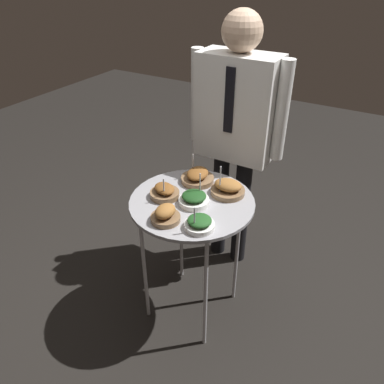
# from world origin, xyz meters

# --- Properties ---
(ground_plane) EXTENTS (8.00, 8.00, 0.00)m
(ground_plane) POSITION_xyz_m (0.00, 0.00, 0.00)
(ground_plane) COLOR black
(serving_cart) EXTENTS (0.63, 0.63, 0.78)m
(serving_cart) POSITION_xyz_m (0.00, 0.00, 0.71)
(serving_cart) COLOR #939399
(serving_cart) RESTS_ON ground_plane
(bowl_roast_center) EXTENTS (0.15, 0.15, 0.13)m
(bowl_roast_center) POSITION_xyz_m (-0.14, -0.04, 0.81)
(bowl_roast_center) COLOR brown
(bowl_roast_center) RESTS_ON serving_cart
(bowl_spinach_near_rim) EXTENTS (0.15, 0.15, 0.16)m
(bowl_spinach_near_rim) POSITION_xyz_m (0.02, -0.02, 0.81)
(bowl_spinach_near_rim) COLOR white
(bowl_spinach_near_rim) RESTS_ON serving_cart
(bowl_spinach_front_center) EXTENTS (0.14, 0.14, 0.13)m
(bowl_spinach_front_center) POSITION_xyz_m (0.14, -0.18, 0.80)
(bowl_spinach_front_center) COLOR white
(bowl_spinach_front_center) RESTS_ON serving_cart
(bowl_roast_back_left) EXTENTS (0.18, 0.18, 0.17)m
(bowl_roast_back_left) POSITION_xyz_m (0.13, 0.15, 0.81)
(bowl_roast_back_left) COLOR brown
(bowl_roast_back_left) RESTS_ON serving_cart
(bowl_roast_back_right) EXTENTS (0.14, 0.14, 0.08)m
(bowl_roast_back_right) POSITION_xyz_m (-0.02, -0.21, 0.81)
(bowl_roast_back_right) COLOR brown
(bowl_roast_back_right) RESTS_ON serving_cart
(bowl_roast_front_right) EXTENTS (0.18, 0.18, 0.15)m
(bowl_roast_front_right) POSITION_xyz_m (-0.07, 0.17, 0.81)
(bowl_roast_front_right) COLOR brown
(bowl_roast_front_right) RESTS_ON serving_cart
(waiter_figure) EXTENTS (0.59, 0.22, 1.60)m
(waiter_figure) POSITION_xyz_m (-0.02, 0.54, 1.01)
(waiter_figure) COLOR black
(waiter_figure) RESTS_ON ground_plane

